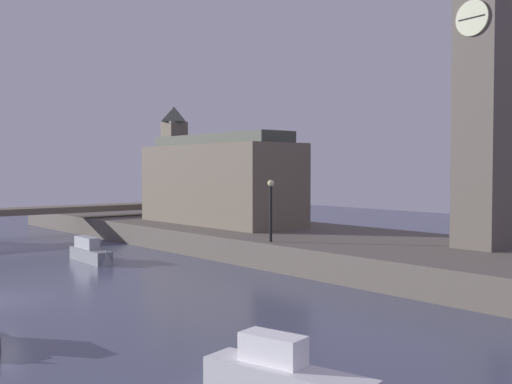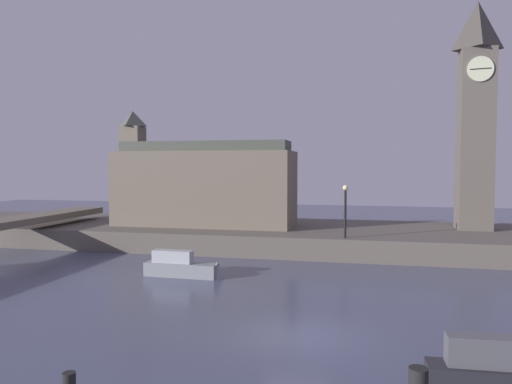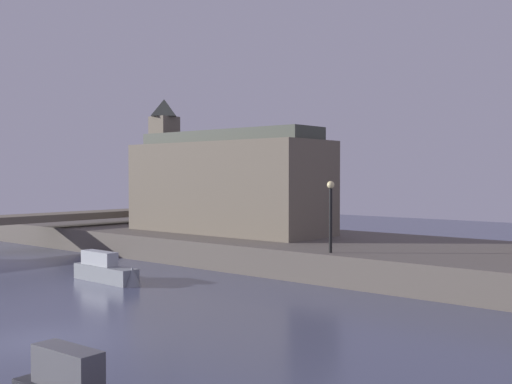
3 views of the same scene
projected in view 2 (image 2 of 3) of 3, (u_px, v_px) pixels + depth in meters
ground_plane at (296, 336)px, 17.77m from camera, size 120.00×120.00×0.00m
far_embankment at (333, 237)px, 37.20m from camera, size 70.00×12.00×1.50m
clock_tower at (476, 113)px, 35.74m from camera, size 2.58×2.61×16.73m
parliament_hall at (202, 184)px, 38.86m from camera, size 14.20×5.19×9.24m
streetlamp at (345, 205)px, 31.74m from camera, size 0.36×0.36×3.48m
boat_cruiser_grey at (185, 267)px, 27.25m from camera, size 4.65×1.06×1.57m
boat_barge_dark at (506, 370)px, 13.74m from camera, size 4.32×1.12×1.59m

